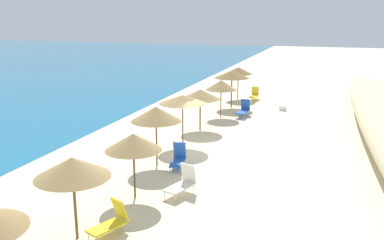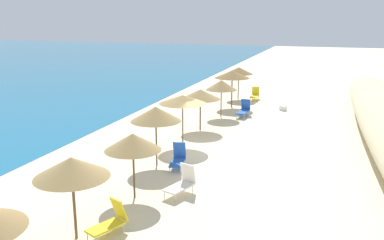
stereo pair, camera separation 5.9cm
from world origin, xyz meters
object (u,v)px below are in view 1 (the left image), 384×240
Objects in this scene: lounge_chair_0 at (254,95)px; cooler_box at (283,108)px; beach_umbrella_4 at (183,99)px; beach_umbrella_2 at (133,142)px; lounge_chair_4 at (182,182)px; lounge_chair_1 at (178,158)px; beach_umbrella_3 at (156,114)px; beach_umbrella_6 at (221,85)px; beach_umbrella_7 at (232,74)px; beach_umbrella_5 at (200,94)px; lounge_chair_3 at (111,221)px; beach_umbrella_1 at (72,168)px; beach_umbrella_8 at (238,71)px; lounge_chair_2 at (243,110)px.

lounge_chair_0 reaches higher than cooler_box.
beach_umbrella_4 reaches higher than cooler_box.
beach_umbrella_2 is 2.54m from lounge_chair_4.
beach_umbrella_2 is 17.95m from cooler_box.
cooler_box is at bearing -113.08° from lounge_chair_1.
beach_umbrella_3 is 10.36m from beach_umbrella_6.
beach_umbrella_7 reaches higher than cooler_box.
lounge_chair_4 is (-16.53, -1.96, -2.03)m from beach_umbrella_7.
beach_umbrella_5 is 8.49m from cooler_box.
beach_umbrella_5 is (6.71, -0.01, -0.25)m from beach_umbrella_3.
beach_umbrella_3 is 1.12× the size of beach_umbrella_5.
lounge_chair_4 is at bearing -60.54° from beach_umbrella_2.
lounge_chair_3 is at bearing 80.43° from lounge_chair_1.
beach_umbrella_4 is 6.78m from lounge_chair_4.
beach_umbrella_3 is at bearing 178.77° from beach_umbrella_7.
beach_umbrella_5 is 7.01m from lounge_chair_1.
beach_umbrella_2 is at bearing -176.52° from beach_umbrella_5.
lounge_chair_4 is at bearing -24.87° from beach_umbrella_1.
beach_umbrella_5 is at bearing -57.73° from lounge_chair_4.
beach_umbrella_1 is 7.31m from lounge_chair_1.
beach_umbrella_8 is at bearing 0.23° from beach_umbrella_4.
lounge_chair_1 is at bearing -163.71° from beach_umbrella_4.
beach_umbrella_4 is 1.89× the size of lounge_chair_3.
beach_umbrella_1 reaches higher than beach_umbrella_8.
beach_umbrella_4 is 1.03× the size of beach_umbrella_8.
beach_umbrella_2 is 1.80× the size of lounge_chair_1.
beach_umbrella_2 is 5.50× the size of cooler_box.
cooler_box is (0.04, -3.88, -2.33)m from beach_umbrella_7.
beach_umbrella_3 is at bearing 9.98° from beach_umbrella_2.
lounge_chair_3 is at bearing -173.74° from beach_umbrella_4.
beach_umbrella_4 reaches higher than lounge_chair_2.
beach_umbrella_3 reaches higher than beach_umbrella_1.
lounge_chair_4 is (-13.77, -0.44, -0.00)m from lounge_chair_2.
beach_umbrella_4 is at bearing -178.72° from beach_umbrella_5.
beach_umbrella_3 is 1.80× the size of lounge_chair_0.
lounge_chair_1 is at bearing -171.06° from beach_umbrella_5.
cooler_box is (10.47, -4.09, -2.33)m from beach_umbrella_4.
lounge_chair_1 is 3.05× the size of cooler_box.
beach_umbrella_8 is at bearing -96.96° from lounge_chair_1.
lounge_chair_0 is at bearing 38.47° from cooler_box.
lounge_chair_2 is 17.46m from lounge_chair_3.
lounge_chair_0 is 23.69m from lounge_chair_3.
beach_umbrella_7 reaches higher than beach_umbrella_6.
beach_umbrella_3 is 6.83m from lounge_chair_3.
beach_umbrella_2 is 0.91× the size of beach_umbrella_7.
beach_umbrella_8 is at bearing -63.53° from lounge_chair_3.
beach_umbrella_4 is 1.94× the size of lounge_chair_1.
lounge_chair_1 is 6.42m from lounge_chair_3.
beach_umbrella_3 reaches higher than lounge_chair_2.
beach_umbrella_6 is 0.92× the size of beach_umbrella_7.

